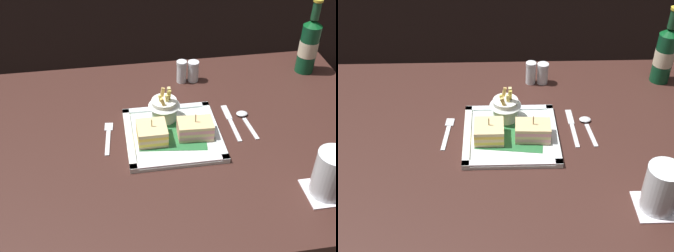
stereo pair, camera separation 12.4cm
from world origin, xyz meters
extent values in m
cube|color=#381E19|center=(0.00, 0.00, 0.71)|extent=(1.30, 0.86, 0.04)
cylinder|color=#34231D|center=(-0.57, 0.35, 0.34)|extent=(0.08, 0.08, 0.69)
cylinder|color=black|center=(0.57, 0.35, 0.34)|extent=(0.08, 0.08, 0.69)
cube|color=white|center=(0.03, 0.00, 0.73)|extent=(0.27, 0.27, 0.01)
cube|color=#266734|center=(0.03, 0.00, 0.74)|extent=(0.20, 0.17, 0.00)
cube|color=white|center=(0.03, -0.12, 0.74)|extent=(0.27, 0.02, 0.01)
cube|color=white|center=(0.03, 0.12, 0.74)|extent=(0.27, 0.02, 0.01)
cube|color=white|center=(-0.10, 0.00, 0.74)|extent=(0.02, 0.27, 0.01)
cube|color=white|center=(0.15, 0.00, 0.74)|extent=(0.02, 0.27, 0.01)
cube|color=#D5B787|center=(-0.03, -0.02, 0.74)|extent=(0.08, 0.08, 0.01)
cube|color=#DDC644|center=(-0.03, -0.02, 0.75)|extent=(0.08, 0.08, 0.01)
cube|color=#DAB97F|center=(-0.03, -0.02, 0.76)|extent=(0.08, 0.08, 0.01)
cube|color=yellow|center=(-0.03, -0.02, 0.77)|extent=(0.08, 0.08, 0.01)
cube|color=#DFC286|center=(-0.03, -0.02, 0.78)|extent=(0.08, 0.08, 0.01)
cylinder|color=tan|center=(-0.03, -0.02, 0.77)|extent=(0.00, 0.00, 0.07)
cube|color=#DAB388|center=(0.09, -0.02, 0.74)|extent=(0.10, 0.07, 0.01)
cube|color=#DE9690|center=(0.09, -0.02, 0.75)|extent=(0.10, 0.07, 0.01)
cube|color=#DFBB7E|center=(0.09, -0.02, 0.76)|extent=(0.10, 0.07, 0.01)
cube|color=pink|center=(0.09, -0.02, 0.77)|extent=(0.10, 0.07, 0.01)
cube|color=#DFBD81|center=(0.09, -0.02, 0.78)|extent=(0.10, 0.07, 0.01)
cylinder|color=tan|center=(0.09, -0.02, 0.77)|extent=(0.00, 0.00, 0.08)
cylinder|color=white|center=(0.01, 0.08, 0.77)|extent=(0.07, 0.07, 0.07)
cone|color=white|center=(0.01, 0.08, 0.80)|extent=(0.09, 0.09, 0.03)
cube|color=#DBC353|center=(0.03, 0.08, 0.81)|extent=(0.01, 0.03, 0.07)
cube|color=#E3CB67|center=(0.02, 0.07, 0.80)|extent=(0.01, 0.01, 0.05)
cube|color=#DCC659|center=(0.01, 0.07, 0.80)|extent=(0.02, 0.02, 0.05)
cube|color=#E5CE86|center=(0.03, 0.08, 0.81)|extent=(0.01, 0.02, 0.08)
cube|color=#DFB45A|center=(0.01, 0.05, 0.80)|extent=(0.02, 0.01, 0.05)
cube|color=#DEB561|center=(0.01, 0.08, 0.80)|extent=(0.02, 0.02, 0.07)
cylinder|color=#0F4728|center=(0.54, 0.29, 0.81)|extent=(0.06, 0.06, 0.17)
cone|color=#0D4A1F|center=(0.54, 0.29, 0.91)|extent=(0.06, 0.06, 0.02)
cylinder|color=#184729|center=(0.54, 0.29, 0.95)|extent=(0.03, 0.03, 0.06)
cylinder|color=beige|center=(0.54, 0.29, 0.81)|extent=(0.06, 0.06, 0.05)
cube|color=white|center=(0.36, -0.27, 0.73)|extent=(0.10, 0.10, 0.00)
cylinder|color=silver|center=(0.36, -0.27, 0.79)|extent=(0.08, 0.08, 0.12)
cylinder|color=silver|center=(0.36, -0.27, 0.77)|extent=(0.07, 0.07, 0.08)
cube|color=silver|center=(-0.16, 0.00, 0.73)|extent=(0.02, 0.11, 0.00)
cube|color=silver|center=(-0.15, 0.07, 0.73)|extent=(0.03, 0.04, 0.00)
cube|color=silver|center=(0.21, 0.00, 0.73)|extent=(0.01, 0.11, 0.00)
cube|color=silver|center=(0.21, 0.09, 0.73)|extent=(0.02, 0.07, 0.00)
cube|color=silver|center=(0.26, 0.00, 0.73)|extent=(0.02, 0.10, 0.00)
ellipsoid|color=silver|center=(0.25, 0.07, 0.73)|extent=(0.04, 0.03, 0.01)
cylinder|color=silver|center=(0.10, 0.29, 0.76)|extent=(0.03, 0.03, 0.07)
cylinder|color=white|center=(0.10, 0.29, 0.74)|extent=(0.03, 0.03, 0.04)
cylinder|color=silver|center=(0.10, 0.29, 0.80)|extent=(0.03, 0.03, 0.01)
cylinder|color=silver|center=(0.14, 0.29, 0.76)|extent=(0.04, 0.04, 0.06)
cylinder|color=#31291B|center=(0.14, 0.29, 0.74)|extent=(0.03, 0.03, 0.03)
cylinder|color=silver|center=(0.14, 0.29, 0.79)|extent=(0.04, 0.04, 0.01)
camera|label=1|loc=(-0.14, -0.97, 1.53)|focal=47.34mm
camera|label=2|loc=(-0.02, -0.98, 1.53)|focal=47.34mm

